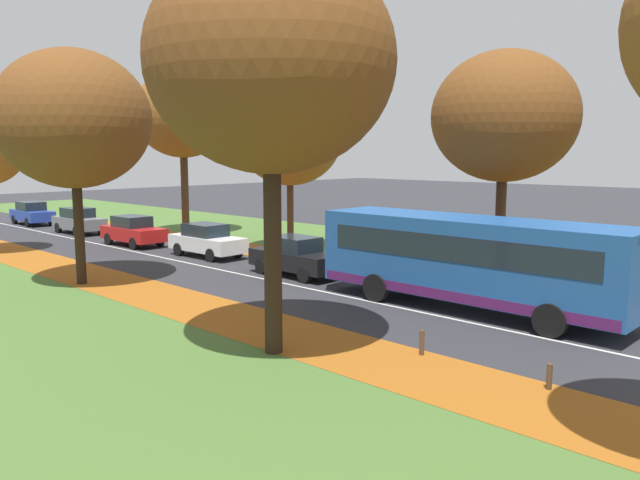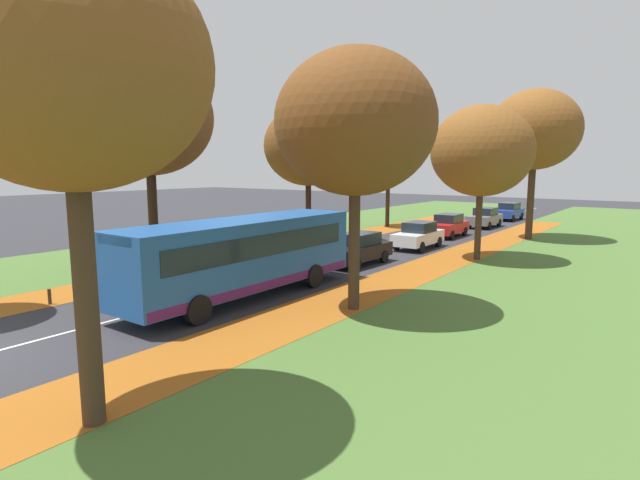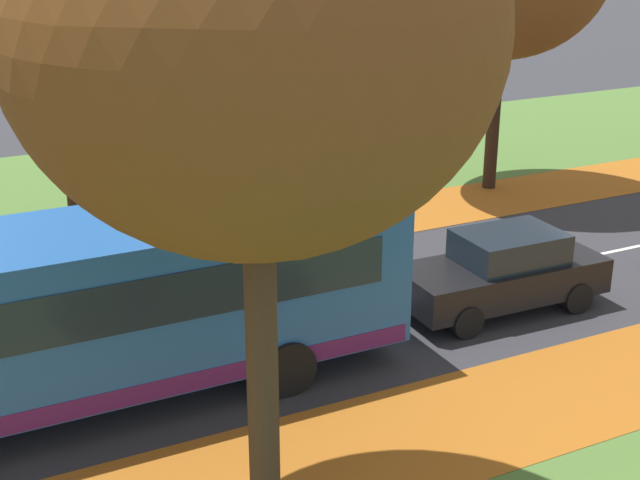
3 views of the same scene
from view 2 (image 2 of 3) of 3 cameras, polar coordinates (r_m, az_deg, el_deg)
name	(u,v)px [view 2 (image 2 of 3)]	position (r m, az deg, el deg)	size (l,w,h in m)	color
grass_verge_left	(248,240)	(34.29, -8.21, 0.01)	(12.00, 90.00, 0.01)	#476B2D
leaf_litter_left	(231,260)	(26.90, -10.19, -2.31)	(2.80, 60.00, 0.00)	#9E5619
grass_verge_right	(533,274)	(25.21, 23.20, -3.59)	(12.00, 90.00, 0.01)	#476B2D
leaf_litter_right	(383,284)	(21.30, 7.17, -5.05)	(2.80, 60.00, 0.00)	#9E5619
road_centre_line	(364,254)	(28.65, 5.02, -1.57)	(0.12, 80.00, 0.01)	silver
tree_left_near	(148,118)	(25.27, -19.03, 13.09)	(6.03, 6.03, 9.94)	black
tree_left_mid	(308,146)	(32.97, -1.36, 10.70)	(5.77, 5.77, 8.89)	black
tree_left_far	(388,163)	(41.69, 7.82, 8.68)	(4.09, 4.09, 7.09)	#382619
tree_right_nearest	(70,66)	(10.22, -26.69, 17.39)	(5.00, 5.00, 8.96)	#422D1E
tree_right_near	(355,123)	(17.04, 4.07, 13.18)	(5.41, 5.41, 8.82)	#422D1E
tree_right_mid	(482,151)	(27.68, 18.00, 9.64)	(5.27, 5.27, 8.12)	#422D1E
tree_right_far	(535,130)	(37.10, 23.34, 11.47)	(5.94, 5.94, 10.08)	#422D1E
bollard_third	(50,297)	(20.54, -28.52, -5.72)	(0.12, 0.12, 0.58)	#4C3823
bollard_fourth	(132,279)	(22.05, -20.73, -4.24)	(0.12, 0.12, 0.65)	#4C3823
bus	(242,253)	(18.96, -8.86, -1.53)	(2.71, 10.41, 2.98)	#1E5199
car_black_lead	(358,249)	(25.38, 4.35, -1.00)	(1.86, 4.24, 1.62)	black
car_white_following	(418,235)	(30.91, 11.19, 0.54)	(1.84, 4.23, 1.62)	silver
car_red_third_in_line	(448,225)	(36.60, 14.42, 1.63)	(1.85, 4.23, 1.62)	#B21919
car_grey_fourth_in_line	(485,218)	(43.18, 18.33, 2.46)	(1.80, 4.21, 1.62)	slate
car_blue_trailing	(509,211)	(49.94, 20.78, 3.08)	(1.89, 4.25, 1.62)	#233D9E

